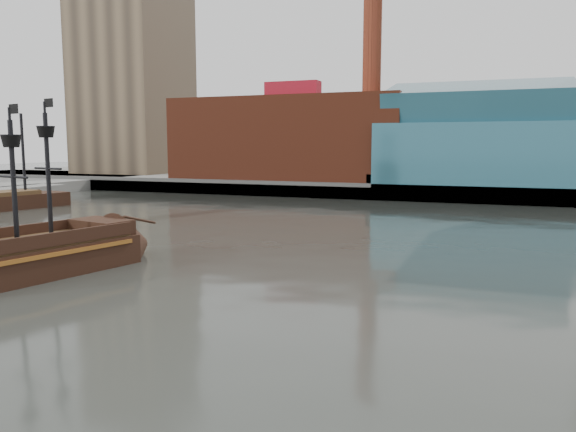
% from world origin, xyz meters
% --- Properties ---
extents(ground, '(400.00, 400.00, 0.00)m').
position_xyz_m(ground, '(0.00, 0.00, 0.00)').
color(ground, '#292B26').
rests_on(ground, ground).
extents(promenade_far, '(220.00, 60.00, 2.00)m').
position_xyz_m(promenade_far, '(0.00, 92.00, 1.00)').
color(promenade_far, slate).
rests_on(promenade_far, ground).
extents(seawall, '(220.00, 1.00, 2.60)m').
position_xyz_m(seawall, '(0.00, 62.50, 1.30)').
color(seawall, '#4C4C49').
rests_on(seawall, ground).
extents(skyline, '(149.00, 45.00, 62.00)m').
position_xyz_m(skyline, '(5.21, 84.56, 24.55)').
color(skyline, brown).
rests_on(skyline, promenade_far).
extents(pirate_ship, '(8.60, 17.65, 12.69)m').
position_xyz_m(pirate_ship, '(-14.36, 3.54, 1.15)').
color(pirate_ship, black).
rests_on(pirate_ship, ground).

